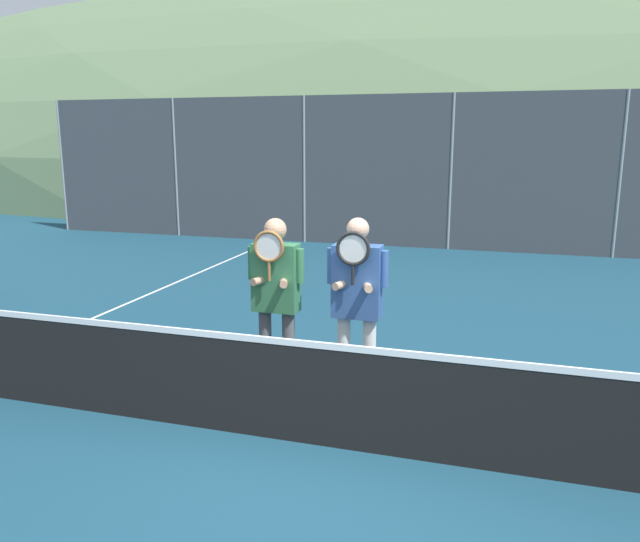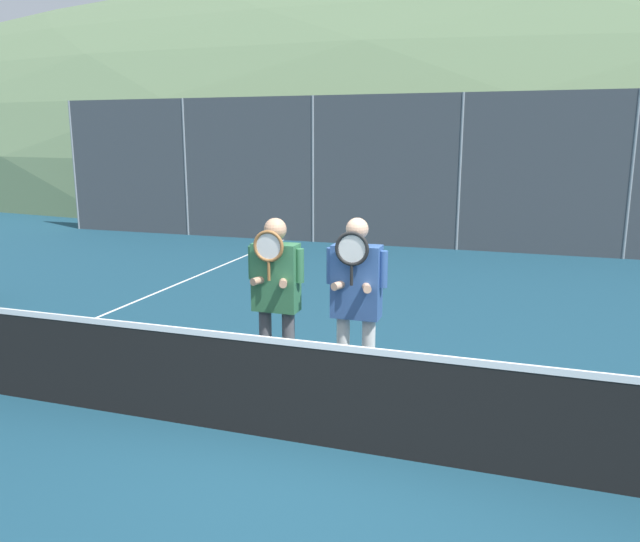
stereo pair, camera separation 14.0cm
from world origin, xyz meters
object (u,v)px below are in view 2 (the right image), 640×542
at_px(car_left_of_center, 418,200).
at_px(car_center, 631,205).
at_px(car_far_left, 238,194).
at_px(player_center_left, 356,296).
at_px(player_leftmost, 276,289).

relative_size(car_left_of_center, car_center, 0.97).
xyz_separation_m(car_far_left, car_left_of_center, (5.30, 0.43, -0.08)).
bearing_deg(player_center_left, player_leftmost, 176.73).
xyz_separation_m(car_left_of_center, car_center, (5.39, 0.03, 0.06)).
height_order(player_center_left, car_far_left, car_far_left).
distance_m(car_left_of_center, car_center, 5.39).
bearing_deg(player_center_left, car_center, 71.23).
xyz_separation_m(player_leftmost, car_left_of_center, (-0.54, 11.66, -0.23)).
bearing_deg(car_left_of_center, car_far_left, -175.32).
bearing_deg(car_center, car_left_of_center, -179.65).
distance_m(player_center_left, car_far_left, 13.11).
height_order(player_leftmost, car_left_of_center, player_leftmost).
height_order(player_leftmost, car_center, same).
bearing_deg(player_center_left, car_far_left, 120.71).
relative_size(car_far_left, car_center, 0.96).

